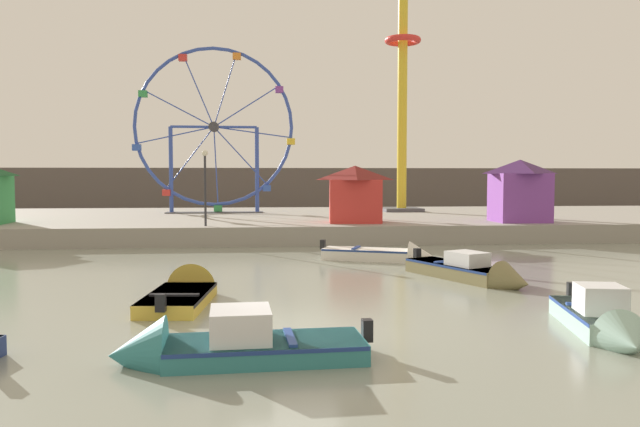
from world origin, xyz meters
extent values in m
plane|color=gray|center=(0.00, 0.00, 0.00)|extent=(240.00, 240.00, 0.00)
cube|color=gray|center=(0.00, 26.80, 0.50)|extent=(110.00, 20.13, 1.01)
cube|color=#564C47|center=(0.00, 47.54, 2.20)|extent=(140.00, 3.00, 4.40)
cube|color=olive|center=(6.21, 6.58, 0.25)|extent=(2.90, 4.34, 0.49)
cube|color=navy|center=(6.21, 6.58, 0.45)|extent=(2.90, 4.31, 0.08)
cone|color=olive|center=(7.32, 4.17, 0.25)|extent=(1.58, 1.55, 1.21)
cube|color=black|center=(5.30, 8.57, 0.60)|extent=(0.30, 0.28, 0.44)
cube|color=silver|center=(6.43, 6.10, 0.74)|extent=(1.45, 1.57, 0.49)
cube|color=navy|center=(5.99, 7.05, 0.52)|extent=(1.05, 0.60, 0.06)
cube|color=teal|center=(-0.55, -2.61, 0.20)|extent=(3.93, 1.75, 0.40)
cube|color=navy|center=(-0.55, -2.61, 0.36)|extent=(3.89, 1.77, 0.08)
cone|color=teal|center=(-2.99, -2.74, 0.20)|extent=(1.14, 1.52, 1.47)
cube|color=black|center=(1.47, -2.50, 0.51)|extent=(0.21, 0.25, 0.44)
cube|color=silver|center=(-1.03, -2.64, 0.71)|extent=(1.22, 1.30, 0.63)
cube|color=navy|center=(-0.07, -2.59, 0.43)|extent=(0.23, 1.32, 0.06)
cube|color=silver|center=(3.82, 11.49, 0.24)|extent=(3.93, 2.57, 0.48)
cube|color=navy|center=(3.82, 11.49, 0.44)|extent=(3.90, 2.57, 0.08)
cone|color=silver|center=(6.00, 10.63, 0.24)|extent=(1.40, 1.52, 1.23)
cube|color=black|center=(2.01, 12.20, 0.59)|extent=(0.27, 0.30, 0.44)
cube|color=navy|center=(3.39, 11.66, 0.51)|extent=(0.55, 1.09, 0.06)
cube|color=gold|center=(-2.94, 2.63, 0.18)|extent=(1.88, 3.65, 0.37)
cube|color=black|center=(-2.94, 2.63, 0.33)|extent=(1.89, 3.62, 0.08)
cone|color=gold|center=(-2.74, 4.84, 0.18)|extent=(1.57, 1.10, 1.49)
cube|color=black|center=(-3.11, 0.77, 0.48)|extent=(0.26, 0.22, 0.44)
cube|color=black|center=(-2.98, 2.19, 0.40)|extent=(1.34, 0.28, 0.06)
cube|color=#93BCAD|center=(7.15, -0.84, 0.23)|extent=(1.84, 3.45, 0.46)
cube|color=navy|center=(7.15, -0.84, 0.42)|extent=(1.85, 3.42, 0.08)
cone|color=#93BCAD|center=(6.75, -2.86, 0.23)|extent=(1.31, 1.11, 1.15)
cube|color=black|center=(7.50, 0.87, 0.57)|extent=(0.27, 0.24, 0.44)
cube|color=silver|center=(7.07, -1.24, 0.78)|extent=(1.15, 1.15, 0.64)
cube|color=navy|center=(7.24, -0.43, 0.49)|extent=(1.04, 0.36, 0.06)
torus|color=#334CA8|center=(-3.98, 29.32, 7.02)|extent=(11.08, 0.24, 11.08)
cylinder|color=#38383D|center=(-3.98, 29.32, 7.02)|extent=(0.70, 0.50, 0.70)
cylinder|color=#334CA8|center=(-5.63, 29.32, 4.87)|extent=(3.36, 0.08, 4.35)
cube|color=red|center=(-7.28, 29.32, 2.45)|extent=(0.56, 0.48, 0.44)
cylinder|color=#334CA8|center=(-3.86, 29.32, 4.32)|extent=(0.31, 0.08, 5.42)
cube|color=#33934C|center=(-3.74, 29.32, 1.33)|extent=(0.56, 0.48, 0.44)
cylinder|color=#334CA8|center=(-2.15, 29.32, 5.03)|extent=(3.72, 0.08, 4.05)
cube|color=#3356B7|center=(-0.32, 29.32, 2.75)|extent=(0.56, 0.48, 0.44)
cylinder|color=#334CA8|center=(-1.29, 29.32, 6.67)|extent=(5.38, 0.08, 0.79)
cube|color=yellow|center=(1.39, 29.32, 6.03)|extent=(0.56, 0.48, 0.44)
cylinder|color=#334CA8|center=(-1.69, 29.32, 8.48)|extent=(4.61, 0.08, 2.98)
cube|color=purple|center=(0.59, 29.32, 9.65)|extent=(0.56, 0.48, 0.44)
cylinder|color=#334CA8|center=(-3.16, 29.32, 9.61)|extent=(1.71, 0.08, 5.19)
cube|color=orange|center=(-2.35, 29.32, 11.91)|extent=(0.56, 0.48, 0.44)
cylinder|color=#334CA8|center=(-5.01, 29.32, 9.53)|extent=(2.15, 0.08, 5.04)
cube|color=red|center=(-6.05, 29.32, 11.75)|extent=(0.56, 0.48, 0.44)
cylinder|color=#334CA8|center=(-6.38, 29.32, 8.27)|extent=(4.84, 0.08, 2.57)
cube|color=#33934C|center=(-8.78, 29.32, 9.25)|extent=(0.56, 0.48, 0.44)
cylinder|color=#334CA8|center=(-6.62, 29.32, 6.44)|extent=(5.31, 0.08, 1.25)
cube|color=#3356B7|center=(-9.27, 29.32, 5.57)|extent=(0.56, 0.48, 0.44)
cylinder|color=#334CA8|center=(-6.96, 29.32, 4.01)|extent=(0.28, 0.28, 6.02)
cylinder|color=#334CA8|center=(-1.00, 29.32, 4.01)|extent=(0.28, 0.28, 6.02)
cylinder|color=#334CA8|center=(-3.98, 29.32, 7.02)|extent=(5.96, 0.18, 0.18)
cube|color=#4C4C51|center=(-3.98, 29.32, 1.05)|extent=(6.76, 1.20, 0.08)
cylinder|color=gold|center=(9.62, 30.37, 8.91)|extent=(0.70, 0.70, 15.81)
torus|color=red|center=(9.62, 30.37, 13.47)|extent=(2.64, 2.64, 0.44)
cube|color=#4C4C51|center=(9.62, 30.37, 1.13)|extent=(2.80, 2.80, 0.24)
cube|color=purple|center=(13.90, 19.26, 2.37)|extent=(2.94, 2.77, 2.74)
pyramid|color=#462156|center=(13.90, 19.26, 4.12)|extent=(3.24, 3.04, 0.80)
cube|color=red|center=(4.54, 19.70, 2.20)|extent=(3.06, 2.87, 2.39)
pyramid|color=maroon|center=(4.54, 19.70, 3.78)|extent=(3.36, 3.16, 0.80)
cylinder|color=#2D2D33|center=(-3.56, 17.85, 2.82)|extent=(0.12, 0.12, 3.63)
sphere|color=#F2EACC|center=(-3.56, 17.85, 4.78)|extent=(0.32, 0.32, 0.32)
camera|label=1|loc=(-0.59, -14.54, 3.58)|focal=34.72mm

